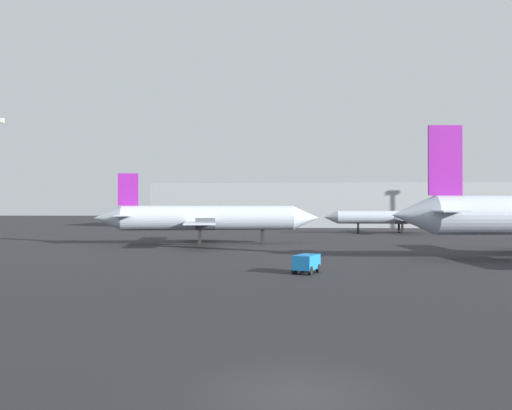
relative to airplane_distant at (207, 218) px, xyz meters
name	(u,v)px	position (x,y,z in m)	size (l,w,h in m)	color
ground_plane	(296,395)	(10.54, -53.73, -3.31)	(600.00, 600.00, 0.00)	#232326
airplane_distant	(207,218)	(0.00, 0.00, 0.00)	(28.58, 23.05, 8.93)	#B2BCCC
airplane_far_left	(396,217)	(29.87, 30.58, -0.39)	(25.67, 16.48, 8.88)	#B2BCCC
baggage_cart	(306,263)	(11.61, -29.35, -2.56)	(2.11, 2.71, 1.30)	#1972BF
terminal_building	(348,205)	(25.54, 68.84, 1.93)	(95.37, 25.45, 10.48)	#999EA3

